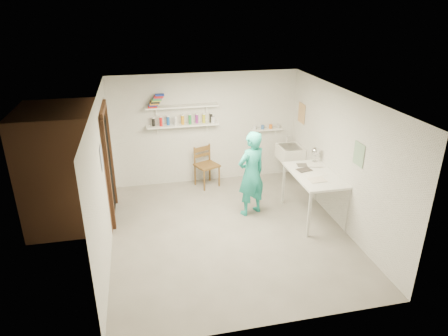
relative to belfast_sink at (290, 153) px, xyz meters
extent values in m
cube|color=slate|center=(-1.75, -1.70, -0.71)|extent=(4.00, 4.50, 0.02)
cube|color=silver|center=(-1.75, -1.70, 1.71)|extent=(4.00, 4.50, 0.02)
cube|color=silver|center=(-1.75, 0.56, 0.50)|extent=(4.00, 0.02, 2.40)
cube|color=silver|center=(-1.75, -3.96, 0.50)|extent=(4.00, 0.02, 2.40)
cube|color=silver|center=(-3.76, -1.70, 0.50)|extent=(0.02, 4.50, 2.40)
cube|color=silver|center=(0.26, -1.70, 0.50)|extent=(0.02, 4.50, 2.40)
cube|color=black|center=(-3.74, -0.65, 0.30)|extent=(0.02, 0.90, 2.00)
cube|color=brown|center=(-4.45, -0.65, 0.35)|extent=(1.40, 1.50, 2.10)
cube|color=brown|center=(-3.72, -0.65, 1.35)|extent=(0.06, 1.05, 0.10)
cube|color=brown|center=(-3.72, -1.15, 0.30)|extent=(0.06, 0.10, 2.00)
cube|color=brown|center=(-3.72, -0.15, 0.30)|extent=(0.06, 0.10, 2.00)
cube|color=white|center=(-2.25, 0.43, 0.65)|extent=(1.50, 0.22, 0.03)
cube|color=white|center=(-2.25, 0.43, 1.05)|extent=(1.50, 0.22, 0.03)
cube|color=white|center=(-0.40, 0.47, 0.42)|extent=(0.70, 0.14, 0.03)
cube|color=#334C7F|center=(-3.74, -1.65, 0.85)|extent=(0.01, 0.28, 0.36)
cube|color=#995933|center=(0.24, 0.10, 0.85)|extent=(0.01, 0.34, 0.42)
cube|color=#3F724C|center=(0.24, -2.25, 0.80)|extent=(0.01, 0.30, 0.38)
cube|color=white|center=(0.00, 0.00, 0.00)|extent=(0.48, 0.60, 0.30)
imported|color=teal|center=(-1.20, -1.13, 0.11)|extent=(0.70, 0.59, 1.63)
cylinder|color=#EFE9A3|center=(-1.11, -0.93, 0.39)|extent=(0.28, 0.15, 0.29)
cube|color=brown|center=(-1.79, 0.24, -0.22)|extent=(0.58, 0.57, 0.95)
cube|color=silver|center=(-0.11, -1.52, -0.26)|extent=(0.79, 1.32, 0.88)
sphere|color=silver|center=(0.11, -1.00, 0.40)|extent=(0.16, 0.16, 0.16)
cylinder|color=black|center=(-2.87, 0.43, 0.75)|extent=(0.06, 0.06, 0.17)
cylinder|color=red|center=(-2.72, 0.43, 0.75)|extent=(0.06, 0.06, 0.17)
cylinder|color=blue|center=(-2.56, 0.43, 0.75)|extent=(0.06, 0.06, 0.17)
cylinder|color=white|center=(-2.41, 0.43, 0.75)|extent=(0.06, 0.06, 0.17)
cylinder|color=orange|center=(-2.25, 0.43, 0.75)|extent=(0.06, 0.06, 0.17)
cylinder|color=#268C3F|center=(-2.09, 0.43, 0.75)|extent=(0.06, 0.06, 0.17)
cylinder|color=#8C268C|center=(-1.94, 0.43, 0.75)|extent=(0.06, 0.06, 0.17)
cylinder|color=gold|center=(-1.78, 0.43, 0.75)|extent=(0.06, 0.06, 0.17)
cylinder|color=black|center=(-1.63, 0.43, 0.75)|extent=(0.06, 0.06, 0.17)
cube|color=red|center=(-2.85, 0.43, 1.08)|extent=(0.18, 0.14, 0.03)
cube|color=#1933A5|center=(-2.83, 0.43, 1.11)|extent=(0.18, 0.14, 0.03)
cube|color=orange|center=(-2.81, 0.43, 1.14)|extent=(0.18, 0.14, 0.03)
cube|color=black|center=(-2.79, 0.43, 1.16)|extent=(0.18, 0.14, 0.03)
cube|color=yellow|center=(-2.77, 0.43, 1.19)|extent=(0.18, 0.14, 0.03)
cube|color=#338C4C|center=(-2.75, 0.43, 1.22)|extent=(0.18, 0.14, 0.03)
cube|color=#8C3F8C|center=(-2.73, 0.43, 1.25)|extent=(0.18, 0.14, 0.03)
cube|color=red|center=(-2.71, 0.43, 1.27)|extent=(0.18, 0.14, 0.03)
cube|color=#1933A5|center=(-2.69, 0.43, 1.30)|extent=(0.18, 0.14, 0.03)
cylinder|color=silver|center=(-0.61, 0.47, 0.48)|extent=(0.07, 0.07, 0.09)
cylinder|color=#335999|center=(-0.47, 0.47, 0.48)|extent=(0.07, 0.07, 0.09)
cylinder|color=orange|center=(-0.33, 0.47, 0.48)|extent=(0.07, 0.07, 0.09)
cylinder|color=#999999|center=(-0.19, 0.47, 0.48)|extent=(0.07, 0.07, 0.09)
cube|color=silver|center=(-0.11, -1.52, 0.18)|extent=(0.30, 0.22, 0.00)
cube|color=#4C4742|center=(-0.11, -1.52, 0.19)|extent=(0.30, 0.22, 0.00)
cube|color=beige|center=(-0.11, -1.52, 0.19)|extent=(0.30, 0.22, 0.00)
cube|color=#383330|center=(-0.11, -1.52, 0.19)|extent=(0.30, 0.22, 0.00)
cube|color=silver|center=(-0.11, -1.52, 0.20)|extent=(0.30, 0.22, 0.00)
camera|label=1|loc=(-3.12, -7.57, 3.08)|focal=32.00mm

